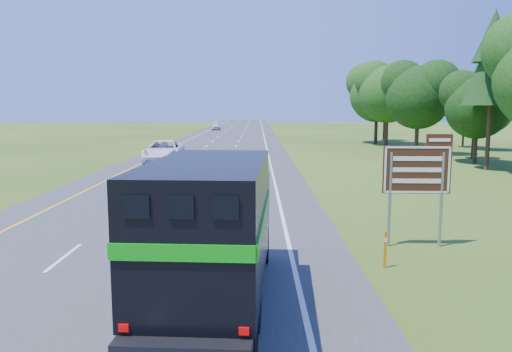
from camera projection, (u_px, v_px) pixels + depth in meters
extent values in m
cube|color=#38383A|center=(217.00, 151.00, 54.64)|extent=(15.00, 260.00, 0.04)
cube|color=yellow|center=(167.00, 151.00, 54.65)|extent=(0.15, 260.00, 0.01)
cube|color=white|center=(267.00, 151.00, 54.63)|extent=(0.15, 260.00, 0.01)
cylinder|color=black|center=(195.00, 244.00, 15.56)|extent=(0.42, 1.13, 1.11)
cylinder|color=black|center=(263.00, 245.00, 15.43)|extent=(0.42, 1.13, 1.11)
cylinder|color=black|center=(155.00, 305.00, 10.78)|extent=(0.42, 1.13, 1.11)
cylinder|color=black|center=(252.00, 307.00, 10.65)|extent=(0.42, 1.13, 1.11)
cylinder|color=black|center=(138.00, 329.00, 9.58)|extent=(0.42, 1.13, 1.11)
cylinder|color=black|center=(248.00, 332.00, 9.46)|extent=(0.42, 1.13, 1.11)
cube|color=black|center=(214.00, 275.00, 12.29)|extent=(2.88, 8.18, 0.28)
cube|color=black|center=(228.00, 207.00, 15.23)|extent=(2.57, 1.95, 1.91)
cube|color=black|center=(231.00, 186.00, 16.07)|extent=(2.21, 0.19, 0.60)
cube|color=black|center=(209.00, 221.00, 11.38)|extent=(2.85, 5.98, 2.77)
cube|color=#08A10E|center=(182.00, 253.00, 8.46)|extent=(2.52, 0.19, 0.30)
cube|color=#08A10E|center=(153.00, 215.00, 11.44)|extent=(0.38, 5.83, 0.30)
cube|color=#08A10E|center=(264.00, 216.00, 11.29)|extent=(0.38, 5.83, 0.30)
cube|color=black|center=(136.00, 207.00, 8.39)|extent=(0.45, 0.07, 0.40)
cube|color=black|center=(181.00, 207.00, 8.35)|extent=(0.45, 0.07, 0.40)
cube|color=black|center=(226.00, 208.00, 8.30)|extent=(0.45, 0.07, 0.40)
cube|color=#B20505|center=(124.00, 328.00, 8.71)|extent=(0.18, 0.05, 0.14)
cube|color=#B20505|center=(244.00, 331.00, 8.59)|extent=(0.18, 0.05, 0.14)
imported|color=white|center=(164.00, 151.00, 43.37)|extent=(3.56, 6.99, 1.89)
imported|color=silver|center=(216.00, 126.00, 102.72)|extent=(1.79, 4.31, 1.46)
cylinder|color=gray|center=(390.00, 199.00, 17.25)|extent=(0.11, 0.11, 3.30)
cylinder|color=gray|center=(441.00, 200.00, 17.18)|extent=(0.11, 0.11, 3.30)
cube|color=#3C1C0D|center=(417.00, 170.00, 17.07)|extent=(2.31, 0.15, 1.65)
cube|color=#3C1C0D|center=(439.00, 140.00, 16.90)|extent=(0.88, 0.10, 0.40)
cube|color=white|center=(417.00, 170.00, 17.03)|extent=(2.20, 0.09, 1.59)
cube|color=orange|center=(385.00, 250.00, 15.02)|extent=(0.08, 0.04, 1.12)
cube|color=white|center=(386.00, 240.00, 14.98)|extent=(0.09, 0.05, 0.12)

